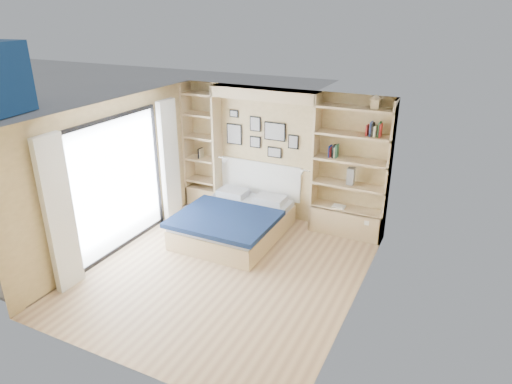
% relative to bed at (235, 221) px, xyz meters
% --- Properties ---
extents(ground, '(4.50, 4.50, 0.00)m').
position_rel_bed_xyz_m(ground, '(0.45, -1.16, -0.27)').
color(ground, tan).
rests_on(ground, ground).
extents(room_shell, '(4.50, 4.50, 4.50)m').
position_rel_bed_xyz_m(room_shell, '(0.06, 0.36, 0.81)').
color(room_shell, tan).
rests_on(room_shell, ground).
extents(bed, '(1.68, 2.12, 1.07)m').
position_rel_bed_xyz_m(bed, '(0.00, 0.00, 0.00)').
color(bed, '#D4B786').
rests_on(bed, ground).
extents(photo_gallery, '(1.48, 0.02, 0.82)m').
position_rel_bed_xyz_m(photo_gallery, '(-0.00, 1.06, 1.33)').
color(photo_gallery, black).
rests_on(photo_gallery, ground).
extents(reading_lamps, '(1.92, 0.12, 0.15)m').
position_rel_bed_xyz_m(reading_lamps, '(0.15, 0.84, 0.83)').
color(reading_lamps, silver).
rests_on(reading_lamps, ground).
extents(shelf_decor, '(3.50, 0.23, 2.03)m').
position_rel_bed_xyz_m(shelf_decor, '(1.57, 0.90, 1.43)').
color(shelf_decor, '#A51E1E').
rests_on(shelf_decor, ground).
extents(deck, '(3.20, 4.00, 0.05)m').
position_rel_bed_xyz_m(deck, '(-3.15, -1.16, -0.27)').
color(deck, brown).
rests_on(deck, ground).
extents(deck_chair, '(0.62, 0.86, 0.78)m').
position_rel_bed_xyz_m(deck_chair, '(-2.62, -0.21, 0.10)').
color(deck_chair, tan).
rests_on(deck_chair, ground).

